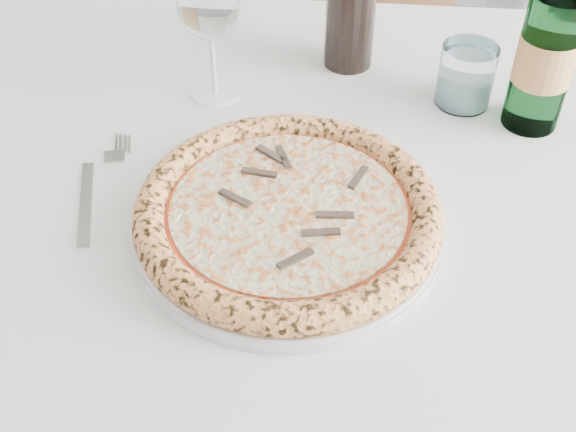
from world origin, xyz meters
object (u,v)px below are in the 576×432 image
at_px(dining_table, 304,224).
at_px(pizza, 288,212).
at_px(chair_far, 373,33).
at_px(tumbler, 465,79).
at_px(wine_glass, 209,7).
at_px(beer_bottle, 549,46).
at_px(plate, 288,224).

xyz_separation_m(dining_table, pizza, (-0.00, -0.10, 0.11)).
bearing_deg(chair_far, dining_table, -90.78).
relative_size(dining_table, tumbler, 19.35).
distance_m(chair_far, pizza, 0.89).
distance_m(wine_glass, tumbler, 0.34).
xyz_separation_m(chair_far, tumbler, (0.17, -0.57, 0.26)).
height_order(pizza, beer_bottle, beer_bottle).
relative_size(pizza, beer_bottle, 1.20).
xyz_separation_m(plate, tumbler, (0.18, 0.29, 0.03)).
distance_m(plate, wine_glass, 0.30).
height_order(tumbler, beer_bottle, beer_bottle).
height_order(plate, pizza, pizza).
height_order(pizza, tumbler, tumbler).
bearing_deg(wine_glass, pizza, -57.97).
height_order(dining_table, pizza, pizza).
bearing_deg(tumbler, chair_far, 106.36).
xyz_separation_m(wine_glass, beer_bottle, (0.41, 0.02, -0.02)).
bearing_deg(dining_table, chair_far, 89.22).
relative_size(chair_far, wine_glass, 5.30).
xyz_separation_m(pizza, beer_bottle, (0.26, 0.26, 0.08)).
xyz_separation_m(chair_far, beer_bottle, (0.25, -0.60, 0.33)).
height_order(plate, beer_bottle, beer_bottle).
distance_m(dining_table, tumbler, 0.28).
bearing_deg(plate, pizza, -161.69).
height_order(chair_far, pizza, chair_far).
bearing_deg(wine_glass, plate, -57.97).
bearing_deg(plate, beer_bottle, 44.39).
bearing_deg(pizza, beer_bottle, 44.39).
height_order(dining_table, plate, plate).
height_order(dining_table, chair_far, chair_far).
bearing_deg(plate, chair_far, 89.31).
relative_size(wine_glass, beer_bottle, 0.65).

